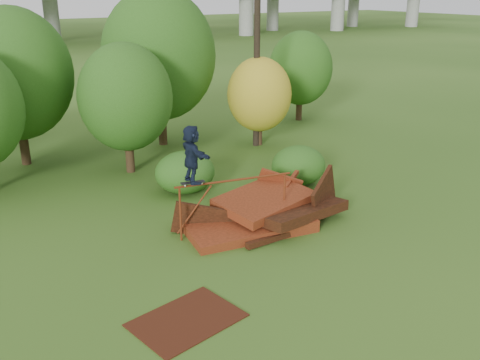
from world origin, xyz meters
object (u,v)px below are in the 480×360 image
flat_plate (187,320)px  utility_pole (257,41)px  scrap_pile (265,212)px  skater (192,154)px

flat_plate → utility_pole: (8.94, 10.85, 4.72)m
scrap_pile → skater: (-2.34, 0.24, 2.21)m
scrap_pile → flat_plate: bearing=-142.4°
utility_pole → scrap_pile: bearing=-121.4°
skater → scrap_pile: bearing=-92.2°
scrap_pile → flat_plate: 5.52m
scrap_pile → flat_plate: size_ratio=2.46×
scrap_pile → skater: size_ratio=3.43×
skater → utility_pole: bearing=-40.0°
skater → utility_pole: utility_pole is taller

